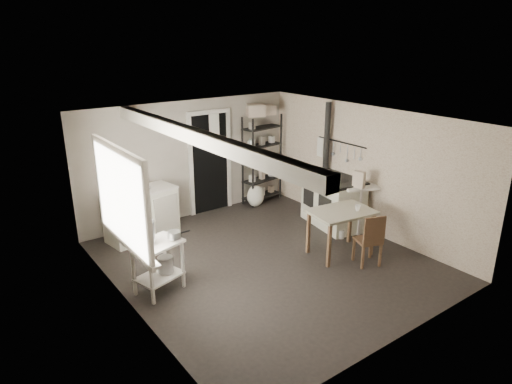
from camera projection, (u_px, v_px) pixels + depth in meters
floor at (267, 261)px, 7.36m from camera, size 5.00×5.00×0.00m
ceiling at (268, 119)px, 6.60m from camera, size 5.00×5.00×0.00m
wall_back at (189, 160)px, 8.89m from camera, size 4.50×0.02×2.30m
wall_front at (404, 254)px, 5.08m from camera, size 4.50×0.02×2.30m
wall_left at (126, 229)px, 5.73m from camera, size 0.02×5.00×2.30m
wall_right at (366, 170)px, 8.24m from camera, size 0.02×5.00×2.30m
window at (120, 198)px, 5.78m from camera, size 0.12×1.76×1.28m
doorway at (210, 164)px, 9.16m from camera, size 0.96×0.10×2.08m
ceiling_beam at (196, 137)px, 5.97m from camera, size 0.18×5.00×0.18m
wallpaper_panel at (366, 170)px, 8.23m from camera, size 0.01×5.00×2.30m
utensil_rail at (341, 142)px, 8.53m from camera, size 0.06×1.20×0.44m
prep_table at (159, 266)px, 6.38m from camera, size 0.77×0.64×0.75m
stockpot at (145, 232)px, 6.17m from camera, size 0.30×0.30×0.29m
saucepan at (174, 235)px, 6.29m from camera, size 0.20×0.20×0.10m
bucket at (165, 264)px, 6.45m from camera, size 0.22×0.22×0.24m
base_cabinets at (142, 213)px, 8.12m from camera, size 1.40×0.78×0.87m
mixing_bowl at (144, 186)px, 7.99m from camera, size 0.35×0.35×0.07m
counter_cup at (119, 190)px, 7.71m from camera, size 0.15×0.15×0.10m
shelf_rack at (262, 159)px, 9.71m from camera, size 0.93×0.48×1.88m
shelf_jar at (250, 142)px, 9.42m from camera, size 0.09×0.09×0.18m
storage_box_a at (256, 110)px, 9.27m from camera, size 0.44×0.42×0.24m
storage_box_b at (267, 109)px, 9.47m from camera, size 0.35×0.34×0.19m
stove at (333, 203)px, 8.63m from camera, size 0.88×1.32×0.96m
stovepipe at (327, 138)px, 8.69m from camera, size 0.11×0.11×1.33m
side_ledge at (359, 213)px, 8.19m from camera, size 0.69×0.54×0.94m
oats_box at (359, 184)px, 7.93m from camera, size 0.17×0.22×0.29m
work_table at (340, 233)px, 7.49m from camera, size 1.10×0.84×0.77m
table_cup at (358, 208)px, 7.36m from camera, size 0.11×0.11×0.09m
chair at (368, 236)px, 7.14m from camera, size 0.47×0.48×0.86m
flour_sack at (256, 196)px, 9.63m from camera, size 0.44×0.39×0.46m
floor_crock at (341, 234)px, 8.17m from camera, size 0.13×0.13×0.15m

